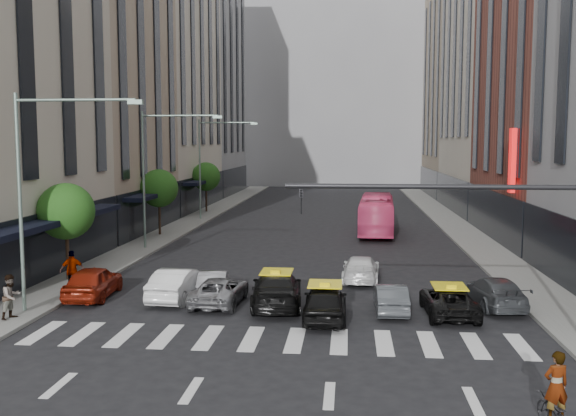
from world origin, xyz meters
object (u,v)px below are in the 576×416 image
(streetlamp_near, at_px, (41,173))
(motorcycle, at_px, (555,413))
(streetlamp_mid, at_px, (157,161))
(car_white_front, at_px, (179,284))
(streetlamp_far, at_px, (210,156))
(taxi_left, at_px, (277,289))
(pedestrian_far, at_px, (72,271))
(bus, at_px, (377,214))
(car_red, at_px, (93,282))
(pedestrian_near, at_px, (11,296))
(taxi_center, at_px, (325,302))

(streetlamp_near, xyz_separation_m, motorcycle, (17.73, -9.13, -5.47))
(streetlamp_near, height_order, streetlamp_mid, same)
(car_white_front, bearing_deg, streetlamp_far, -75.60)
(taxi_left, xyz_separation_m, pedestrian_far, (-9.90, 1.47, 0.35))
(streetlamp_near, xyz_separation_m, taxi_left, (9.44, 2.15, -5.14))
(streetlamp_far, distance_m, motorcycle, 45.12)
(bus, xyz_separation_m, motorcycle, (3.03, -34.16, -1.07))
(streetlamp_far, distance_m, car_red, 29.55)
(streetlamp_near, relative_size, streetlamp_mid, 1.00)
(car_white_front, xyz_separation_m, bus, (9.86, 22.05, 0.76))
(pedestrian_near, bearing_deg, streetlamp_near, -15.57)
(taxi_center, relative_size, bus, 0.40)
(pedestrian_near, bearing_deg, car_red, -4.37)
(streetlamp_near, relative_size, pedestrian_near, 5.03)
(streetlamp_mid, xyz_separation_m, pedestrian_near, (-0.82, -17.26, -4.86))
(streetlamp_far, xyz_separation_m, pedestrian_far, (-0.46, -28.38, -4.80))
(streetlamp_mid, height_order, car_red, streetlamp_mid)
(bus, bearing_deg, car_white_front, 68.92)
(bus, xyz_separation_m, pedestrian_near, (-15.52, -26.29, -0.45))
(taxi_left, relative_size, motorcycle, 3.20)
(streetlamp_far, distance_m, pedestrian_near, 33.63)
(pedestrian_near, bearing_deg, taxi_left, -54.28)
(streetlamp_near, bearing_deg, streetlamp_mid, 90.00)
(car_white_front, height_order, pedestrian_near, pedestrian_near)
(car_white_front, distance_m, bus, 24.17)
(streetlamp_mid, bearing_deg, streetlamp_near, -90.00)
(pedestrian_near, xyz_separation_m, pedestrian_far, (0.36, 4.88, 0.06))
(car_red, relative_size, bus, 0.41)
(bus, bearing_deg, pedestrian_near, 62.45)
(taxi_center, bearing_deg, car_white_front, -22.82)
(taxi_left, bearing_deg, streetlamp_far, -77.32)
(car_white_front, bearing_deg, car_red, 5.83)
(streetlamp_mid, bearing_deg, taxi_center, -53.63)
(streetlamp_mid, bearing_deg, car_white_front, -69.60)
(taxi_left, bearing_deg, taxi_center, 133.53)
(streetlamp_near, xyz_separation_m, streetlamp_mid, (0.00, 16.00, 0.00))
(streetlamp_mid, height_order, motorcycle, streetlamp_mid)
(car_red, bearing_deg, bus, -125.76)
(streetlamp_far, bearing_deg, car_red, -88.34)
(taxi_center, relative_size, pedestrian_far, 2.24)
(taxi_left, distance_m, taxi_center, 2.92)
(streetlamp_mid, xyz_separation_m, motorcycle, (17.73, -25.13, -5.47))
(streetlamp_near, height_order, pedestrian_far, streetlamp_near)
(car_white_front, bearing_deg, pedestrian_far, -1.99)
(car_white_front, height_order, pedestrian_far, pedestrian_far)
(streetlamp_far, xyz_separation_m, car_red, (0.84, -29.09, -5.15))
(car_white_front, bearing_deg, streetlamp_near, 36.48)
(streetlamp_near, relative_size, car_white_front, 2.02)
(car_red, bearing_deg, taxi_left, 171.25)
(motorcycle, distance_m, pedestrian_near, 20.15)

